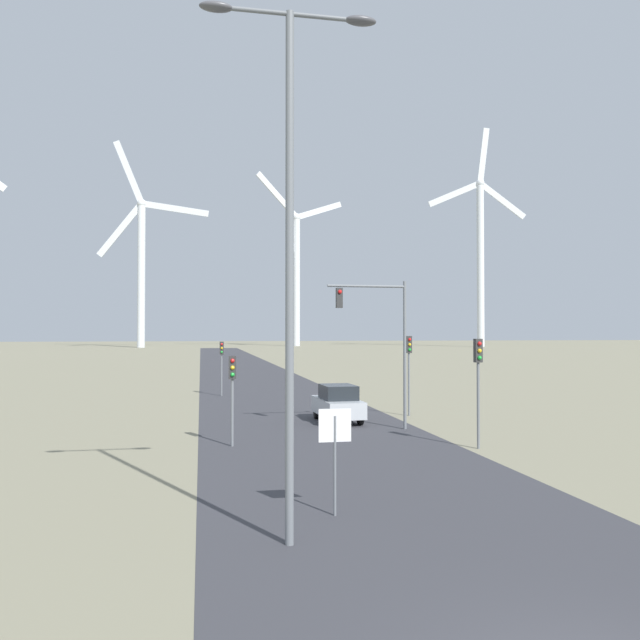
{
  "coord_description": "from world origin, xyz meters",
  "views": [
    {
      "loc": [
        -4.92,
        -6.83,
        4.44
      ],
      "look_at": [
        0.0,
        18.83,
        4.95
      ],
      "focal_mm": 35.0,
      "sensor_mm": 36.0,
      "label": 1
    }
  ],
  "objects_px": {
    "car_approaching": "(338,403)",
    "traffic_light_post_mid_left": "(222,356)",
    "traffic_light_mast_overhead": "(380,326)",
    "wind_turbine_center": "(297,265)",
    "wind_turbine_right": "(480,248)",
    "streetlamp": "(290,210)",
    "traffic_light_post_near_right": "(478,368)",
    "stop_sign_near": "(335,441)",
    "wind_turbine_left": "(141,257)",
    "traffic_light_post_mid_right": "(409,357)",
    "traffic_light_post_near_left": "(232,380)"
  },
  "relations": [
    {
      "from": "traffic_light_mast_overhead",
      "to": "wind_turbine_center",
      "type": "relative_size",
      "value": 0.13
    },
    {
      "from": "traffic_light_post_mid_right",
      "to": "car_approaching",
      "type": "xyz_separation_m",
      "value": [
        -4.18,
        -1.4,
        -2.18
      ]
    },
    {
      "from": "streetlamp",
      "to": "traffic_light_mast_overhead",
      "type": "distance_m",
      "value": 15.82
    },
    {
      "from": "streetlamp",
      "to": "traffic_light_post_near_right",
      "type": "height_order",
      "value": "streetlamp"
    },
    {
      "from": "traffic_light_post_mid_right",
      "to": "wind_turbine_center",
      "type": "distance_m",
      "value": 167.18
    },
    {
      "from": "streetlamp",
      "to": "car_approaching",
      "type": "xyz_separation_m",
      "value": [
        4.85,
        17.23,
        -6.09
      ]
    },
    {
      "from": "traffic_light_post_mid_left",
      "to": "wind_turbine_center",
      "type": "distance_m",
      "value": 156.67
    },
    {
      "from": "streetlamp",
      "to": "wind_turbine_right",
      "type": "relative_size",
      "value": 0.17
    },
    {
      "from": "car_approaching",
      "to": "wind_turbine_center",
      "type": "height_order",
      "value": "wind_turbine_center"
    },
    {
      "from": "streetlamp",
      "to": "stop_sign_near",
      "type": "relative_size",
      "value": 4.37
    },
    {
      "from": "streetlamp",
      "to": "wind_turbine_center",
      "type": "bearing_deg",
      "value": 81.28
    },
    {
      "from": "streetlamp",
      "to": "wind_turbine_left",
      "type": "height_order",
      "value": "wind_turbine_left"
    },
    {
      "from": "wind_turbine_right",
      "to": "streetlamp",
      "type": "bearing_deg",
      "value": -116.56
    },
    {
      "from": "traffic_light_post_near_left",
      "to": "traffic_light_post_mid_right",
      "type": "height_order",
      "value": "traffic_light_post_mid_right"
    },
    {
      "from": "traffic_light_post_near_right",
      "to": "stop_sign_near",
      "type": "bearing_deg",
      "value": -134.16
    },
    {
      "from": "car_approaching",
      "to": "traffic_light_post_mid_right",
      "type": "bearing_deg",
      "value": 18.5
    },
    {
      "from": "streetlamp",
      "to": "traffic_light_mast_overhead",
      "type": "xyz_separation_m",
      "value": [
        6.21,
        14.37,
        -2.31
      ]
    },
    {
      "from": "traffic_light_post_near_left",
      "to": "traffic_light_post_mid_left",
      "type": "distance_m",
      "value": 19.33
    },
    {
      "from": "wind_turbine_right",
      "to": "traffic_light_post_mid_left",
      "type": "bearing_deg",
      "value": -121.77
    },
    {
      "from": "stop_sign_near",
      "to": "wind_turbine_left",
      "type": "height_order",
      "value": "wind_turbine_left"
    },
    {
      "from": "traffic_light_post_near_right",
      "to": "car_approaching",
      "type": "relative_size",
      "value": 1.0
    },
    {
      "from": "traffic_light_post_mid_left",
      "to": "wind_turbine_center",
      "type": "bearing_deg",
      "value": 79.4
    },
    {
      "from": "stop_sign_near",
      "to": "car_approaching",
      "type": "height_order",
      "value": "stop_sign_near"
    },
    {
      "from": "traffic_light_mast_overhead",
      "to": "wind_turbine_left",
      "type": "relative_size",
      "value": 0.11
    },
    {
      "from": "streetlamp",
      "to": "traffic_light_post_mid_right",
      "type": "xyz_separation_m",
      "value": [
        9.03,
        18.62,
        -3.91
      ]
    },
    {
      "from": "streetlamp",
      "to": "traffic_light_post_mid_left",
      "type": "relative_size",
      "value": 2.99
    },
    {
      "from": "car_approaching",
      "to": "wind_turbine_left",
      "type": "bearing_deg",
      "value": 98.63
    },
    {
      "from": "stop_sign_near",
      "to": "traffic_light_post_near_left",
      "type": "distance_m",
      "value": 9.89
    },
    {
      "from": "traffic_light_mast_overhead",
      "to": "car_approaching",
      "type": "height_order",
      "value": "traffic_light_mast_overhead"
    },
    {
      "from": "traffic_light_post_near_right",
      "to": "traffic_light_post_mid_left",
      "type": "xyz_separation_m",
      "value": [
        -8.97,
        21.57,
        -0.29
      ]
    },
    {
      "from": "traffic_light_post_mid_left",
      "to": "wind_turbine_right",
      "type": "bearing_deg",
      "value": 58.23
    },
    {
      "from": "traffic_light_post_mid_right",
      "to": "wind_turbine_right",
      "type": "height_order",
      "value": "wind_turbine_right"
    },
    {
      "from": "traffic_light_post_mid_left",
      "to": "traffic_light_mast_overhead",
      "type": "height_order",
      "value": "traffic_light_mast_overhead"
    },
    {
      "from": "car_approaching",
      "to": "traffic_light_post_mid_left",
      "type": "bearing_deg",
      "value": 111.1
    },
    {
      "from": "traffic_light_mast_overhead",
      "to": "wind_turbine_right",
      "type": "relative_size",
      "value": 0.1
    },
    {
      "from": "traffic_light_post_near_right",
      "to": "traffic_light_post_mid_left",
      "type": "relative_size",
      "value": 1.11
    },
    {
      "from": "traffic_light_post_near_right",
      "to": "traffic_light_mast_overhead",
      "type": "bearing_deg",
      "value": 114.82
    },
    {
      "from": "stop_sign_near",
      "to": "wind_turbine_left",
      "type": "xyz_separation_m",
      "value": [
        -20.07,
        170.48,
        24.17
      ]
    },
    {
      "from": "wind_turbine_left",
      "to": "stop_sign_near",
      "type": "bearing_deg",
      "value": -83.28
    },
    {
      "from": "traffic_light_post_near_right",
      "to": "wind_turbine_left",
      "type": "relative_size",
      "value": 0.07
    },
    {
      "from": "streetlamp",
      "to": "traffic_light_post_near_left",
      "type": "bearing_deg",
      "value": 93.08
    },
    {
      "from": "wind_turbine_left",
      "to": "wind_turbine_center",
      "type": "xyz_separation_m",
      "value": [
        46.81,
        10.86,
        -0.29
      ]
    },
    {
      "from": "streetlamp",
      "to": "wind_turbine_right",
      "type": "distance_m",
      "value": 183.78
    },
    {
      "from": "wind_turbine_right",
      "to": "wind_turbine_center",
      "type": "bearing_deg",
      "value": 159.42
    },
    {
      "from": "traffic_light_post_near_right",
      "to": "wind_turbine_right",
      "type": "distance_m",
      "value": 172.38
    },
    {
      "from": "car_approaching",
      "to": "wind_turbine_center",
      "type": "relative_size",
      "value": 0.08
    },
    {
      "from": "wind_turbine_left",
      "to": "streetlamp",
      "type": "bearing_deg",
      "value": -83.81
    },
    {
      "from": "stop_sign_near",
      "to": "wind_turbine_left",
      "type": "relative_size",
      "value": 0.04
    },
    {
      "from": "traffic_light_mast_overhead",
      "to": "wind_turbine_center",
      "type": "bearing_deg",
      "value": 82.61
    },
    {
      "from": "traffic_light_post_mid_right",
      "to": "traffic_light_post_near_left",
      "type": "bearing_deg",
      "value": -143.53
    }
  ]
}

